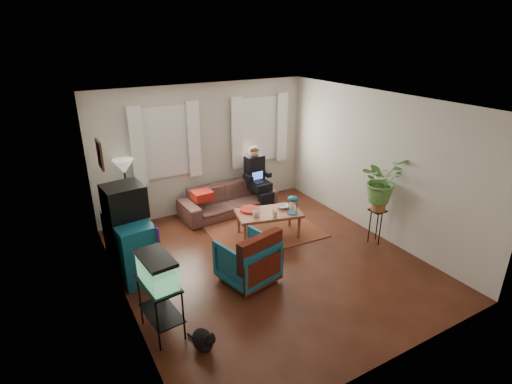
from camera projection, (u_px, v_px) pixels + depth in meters
floor at (268, 262)px, 6.57m from camera, size 4.50×5.00×0.01m
ceiling at (270, 102)px, 5.58m from camera, size 4.50×5.00×0.01m
wall_back at (205, 149)px, 8.08m from camera, size 4.50×0.01×2.60m
wall_front at (397, 267)px, 4.07m from camera, size 4.50×0.01×2.60m
wall_left at (117, 221)px, 5.04m from camera, size 0.01×5.00×2.60m
wall_right at (377, 165)px, 7.11m from camera, size 0.01×5.00×2.60m
window_left at (166, 142)px, 7.60m from camera, size 1.08×0.04×1.38m
window_right at (258, 130)px, 8.55m from camera, size 1.08×0.04×1.38m
curtains_left at (167, 143)px, 7.54m from camera, size 1.36×0.06×1.50m
curtains_right at (260, 130)px, 8.48m from camera, size 1.36×0.06×1.50m
picture_frame at (100, 155)px, 5.49m from camera, size 0.04×0.32×0.40m
area_rug at (263, 230)px, 7.60m from camera, size 2.07×1.69×0.01m
sofa at (228, 195)px, 8.20m from camera, size 2.01×0.87×0.77m
seated_person at (257, 179)px, 8.47m from camera, size 0.52×0.63×1.18m
side_table at (129, 210)px, 7.56m from camera, size 0.56×0.56×0.72m
table_lamp at (125, 177)px, 7.31m from camera, size 0.42×0.42×0.66m
dresser at (131, 246)px, 6.12m from camera, size 0.62×1.08×0.93m
crt_tv at (124, 201)px, 5.94m from camera, size 0.62×0.57×0.50m
aquarium_stand at (161, 308)px, 4.92m from camera, size 0.43×0.68×0.73m
aquarium at (157, 270)px, 4.71m from camera, size 0.38×0.62×0.38m
black_cat at (203, 338)px, 4.73m from camera, size 0.32×0.41×0.30m
armchair at (247, 258)px, 5.96m from camera, size 0.88×0.85×0.77m
serape_throw at (261, 256)px, 5.70m from camera, size 0.79×0.35×0.63m
coffee_table at (269, 224)px, 7.31m from camera, size 1.27×0.89×0.48m
cup_a at (256, 214)px, 7.04m from camera, size 0.16×0.16×0.10m
cup_b at (275, 214)px, 7.05m from camera, size 0.13×0.13×0.10m
bowl at (283, 206)px, 7.38m from camera, size 0.28×0.28×0.06m
snack_tray at (250, 210)px, 7.28m from camera, size 0.43×0.43×0.04m
birdcage at (293, 205)px, 7.12m from camera, size 0.23×0.23×0.34m
plant_stand at (376, 226)px, 7.06m from camera, size 0.27×0.27×0.63m
potted_plant at (381, 187)px, 6.78m from camera, size 0.72×0.62×0.80m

